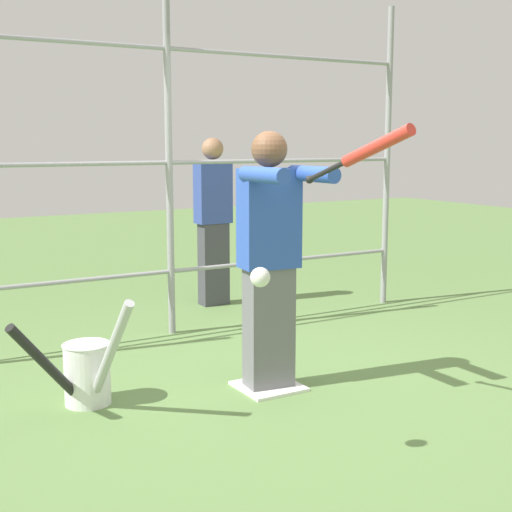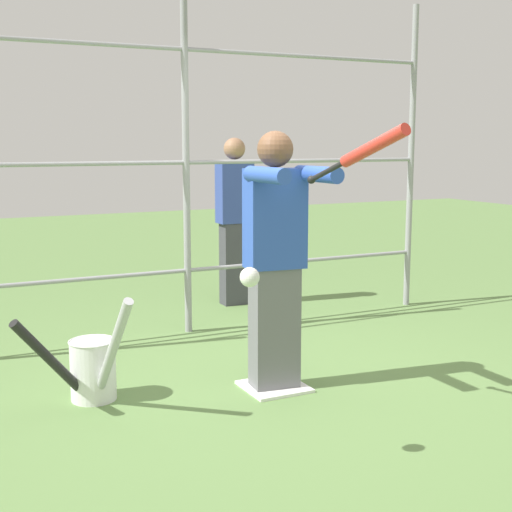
# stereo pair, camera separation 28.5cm
# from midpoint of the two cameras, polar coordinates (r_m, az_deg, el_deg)

# --- Properties ---
(ground_plane) EXTENTS (24.00, 24.00, 0.00)m
(ground_plane) POSITION_cam_midpoint_polar(r_m,az_deg,el_deg) (4.84, 3.18, -10.52)
(ground_plane) COLOR #608447
(home_plate) EXTENTS (0.40, 0.40, 0.02)m
(home_plate) POSITION_cam_midpoint_polar(r_m,az_deg,el_deg) (4.84, 3.18, -10.41)
(home_plate) COLOR white
(home_plate) RESTS_ON ground
(fence_backstop) EXTENTS (4.75, 0.06, 2.91)m
(fence_backstop) POSITION_cam_midpoint_polar(r_m,az_deg,el_deg) (6.01, -4.26, 7.48)
(fence_backstop) COLOR #939399
(fence_backstop) RESTS_ON ground
(batter) EXTENTS (0.43, 0.60, 1.70)m
(batter) POSITION_cam_midpoint_polar(r_m,az_deg,el_deg) (4.60, 3.39, 0.24)
(batter) COLOR slate
(batter) RESTS_ON ground
(baseball_bat_swinging) EXTENTS (0.12, 0.82, 0.33)m
(baseball_bat_swinging) POSITION_cam_midpoint_polar(r_m,az_deg,el_deg) (3.80, 10.87, 8.25)
(baseball_bat_swinging) COLOR black
(softball_in_flight) EXTENTS (0.10, 0.10, 0.10)m
(softball_in_flight) POSITION_cam_midpoint_polar(r_m,az_deg,el_deg) (3.39, 1.91, -1.72)
(softball_in_flight) COLOR white
(bat_bucket) EXTENTS (0.68, 0.75, 0.77)m
(bat_bucket) POSITION_cam_midpoint_polar(r_m,az_deg,el_deg) (4.62, -11.27, -8.75)
(bat_bucket) COLOR white
(bat_bucket) RESTS_ON ground
(bystander_behind_fence) EXTENTS (0.34, 0.21, 1.67)m
(bystander_behind_fence) POSITION_cam_midpoint_polar(r_m,az_deg,el_deg) (7.10, -0.56, 3.00)
(bystander_behind_fence) COLOR #3F3F47
(bystander_behind_fence) RESTS_ON ground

